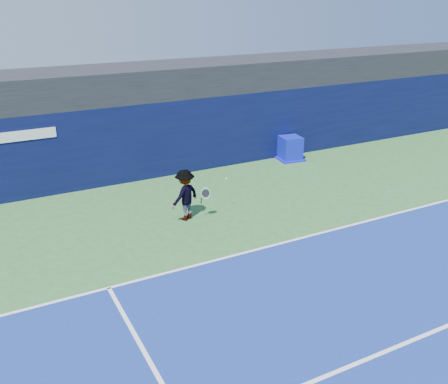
{
  "coord_description": "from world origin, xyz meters",
  "views": [
    {
      "loc": [
        -7.38,
        -7.83,
        6.9
      ],
      "look_at": [
        -0.59,
        5.2,
        1.0
      ],
      "focal_mm": 40.0,
      "sensor_mm": 36.0,
      "label": 1
    }
  ],
  "objects": [
    {
      "name": "service_line",
      "position": [
        0.0,
        -2.0,
        0.01
      ],
      "size": [
        24.0,
        0.1,
        0.01
      ],
      "primitive_type": "cube",
      "color": "white",
      "rests_on": "ground"
    },
    {
      "name": "back_wall_assembly",
      "position": [
        -0.0,
        10.5,
        1.5
      ],
      "size": [
        36.0,
        1.03,
        3.0
      ],
      "color": "#090D34",
      "rests_on": "ground"
    },
    {
      "name": "ground",
      "position": [
        0.0,
        0.0,
        0.0
      ],
      "size": [
        80.0,
        80.0,
        0.0
      ],
      "primitive_type": "plane",
      "color": "#346E31",
      "rests_on": "ground"
    },
    {
      "name": "stadium_band",
      "position": [
        0.0,
        11.5,
        3.6
      ],
      "size": [
        36.0,
        3.0,
        1.2
      ],
      "primitive_type": "cube",
      "color": "black",
      "rests_on": "back_wall_assembly"
    },
    {
      "name": "baseline",
      "position": [
        0.0,
        3.0,
        0.01
      ],
      "size": [
        24.0,
        0.1,
        0.01
      ],
      "primitive_type": "cube",
      "color": "white",
      "rests_on": "ground"
    },
    {
      "name": "tennis_player",
      "position": [
        -1.63,
        5.89,
        0.85
      ],
      "size": [
        1.37,
        1.02,
        1.69
      ],
      "color": "silver",
      "rests_on": "ground"
    },
    {
      "name": "equipment_cart",
      "position": [
        4.97,
        9.52,
        0.47
      ],
      "size": [
        1.2,
        1.2,
        1.03
      ],
      "color": "#0C15AC",
      "rests_on": "ground"
    },
    {
      "name": "tennis_ball",
      "position": [
        -0.17,
        5.82,
        1.17
      ],
      "size": [
        0.07,
        0.07,
        0.07
      ],
      "color": "#DCF81B",
      "rests_on": "ground"
    }
  ]
}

